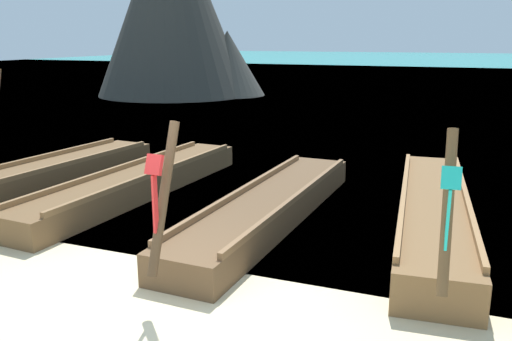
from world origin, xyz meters
name	(u,v)px	position (x,y,z in m)	size (l,w,h in m)	color
ground	(148,317)	(0.00, 0.00, 0.00)	(120.00, 120.00, 0.00)	beige
sea_water	(440,66)	(0.00, 61.53, 0.00)	(120.00, 120.00, 0.00)	teal
longtail_boat_blue_ribbon	(51,172)	(-5.34, 4.37, 0.26)	(1.67, 6.15, 2.57)	brown
longtail_boat_pink_ribbon	(137,183)	(-3.00, 4.30, 0.26)	(1.46, 7.07, 2.80)	brown
longtail_boat_red_ribbon	(269,207)	(0.16, 3.78, 0.26)	(1.38, 6.99, 2.26)	brown
longtail_boat_turquoise_ribbon	(433,213)	(2.94, 4.41, 0.29)	(1.65, 7.21, 2.29)	brown
karst_rock	(176,2)	(-12.41, 22.73, 5.17)	(9.46, 8.63, 11.00)	#383833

